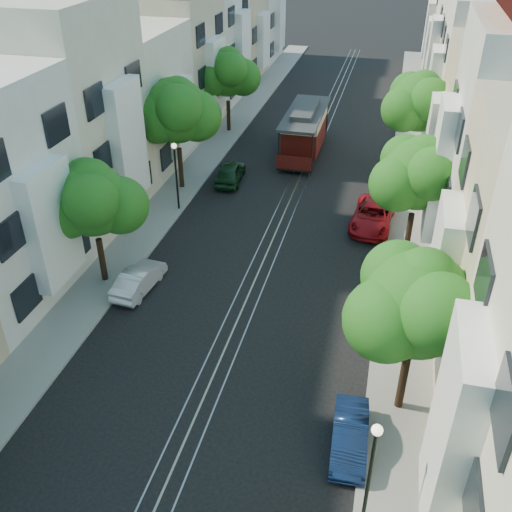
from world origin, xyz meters
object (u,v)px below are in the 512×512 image
Objects in this scene: tree_e_b at (419,307)px; parked_car_w_mid at (139,279)px; lamp_west at (176,167)px; parked_car_e_far at (373,216)px; parked_car_e_mid at (350,436)px; parked_car_w_far at (230,172)px; cable_car at (304,129)px; tree_w_c at (177,112)px; tree_w_b at (93,202)px; tree_e_c at (419,176)px; lamp_east at (372,461)px; tree_e_d at (421,104)px; tree_w_d at (228,74)px.

tree_e_b is 14.00m from parked_car_w_mid.
lamp_west is 11.76m from parked_car_e_far.
parked_car_w_far is (-10.00, 19.98, 0.11)m from parked_car_e_mid.
cable_car is at bearing 61.68° from lamp_west.
tree_w_c is 22.69m from parked_car_e_mid.
tree_w_b is 4.27m from parked_car_w_mid.
cable_car is 2.44× the size of parked_car_e_mid.
tree_e_c reaches higher than cable_car.
lamp_west is 0.86× the size of parked_car_e_far.
tree_e_b is 14.58m from parked_car_e_far.
tree_w_c is at bearing 121.82° from parked_car_e_mid.
tree_e_b is 5.41m from lamp_east.
tree_w_b is at bearing -130.27° from tree_e_d.
tree_w_d reaches higher than parked_car_w_mid.
tree_e_b reaches higher than tree_w_d.
tree_w_c is at bearing -90.00° from tree_w_d.
lamp_east is at bearing -92.04° from tree_e_d.
tree_w_b is 16.81m from lamp_east.
parked_car_e_mid is (6.10, -26.02, -1.33)m from cable_car.
parked_car_w_far is at bearing -123.01° from cable_car.
lamp_east reaches higher than parked_car_w_far.
parked_car_w_mid is (1.90, -22.25, -4.01)m from tree_w_d.
tree_e_c is at bearing 145.41° from parked_car_w_far.
cable_car is at bearing -98.54° from parked_car_w_mid.
tree_w_d reaches higher than lamp_west.
lamp_east is 1.00× the size of lamp_west.
parked_car_w_far is (-11.66, 6.75, -3.93)m from tree_e_c.
parked_car_e_mid is 0.86× the size of parked_car_w_far.
lamp_east is 18.98m from parked_car_e_far.
tree_w_d is at bearing 160.85° from tree_e_d.
lamp_west is 5.53m from parked_car_w_far.
lamp_west is at bearing -86.56° from tree_w_d.
tree_e_d is at bearing 90.00° from tree_e_b.
lamp_east and lamp_west have the same top height.
parked_car_e_mid is at bearing -93.92° from tree_e_d.
tree_w_d is 1.65× the size of parked_car_w_far.
parked_car_e_far is 10.39m from parked_car_w_far.
tree_e_c is at bearing 86.56° from lamp_east.
cable_car is at bearing -127.37° from parked_car_w_far.
tree_w_c is (0.00, 11.00, 0.67)m from tree_w_b.
lamp_east is at bearing 145.28° from parked_car_w_mid.
tree_e_d reaches higher than tree_e_b.
parked_car_e_far reaches higher than parked_car_w_mid.
cable_car is (5.80, 10.76, -0.96)m from lamp_west.
tree_w_b is at bearing -1.97° from parked_car_w_mid.
tree_e_b reaches higher than tree_w_b.
tree_w_b reaches higher than cable_car.
tree_w_b is 1.59× the size of parked_car_w_far.
tree_w_b is at bearing -95.97° from lamp_west.
parked_car_e_far is at bearing 4.10° from lamp_west.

